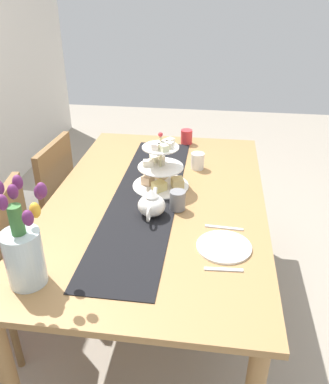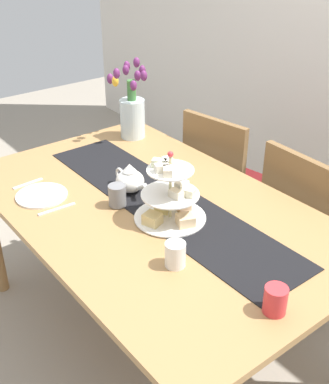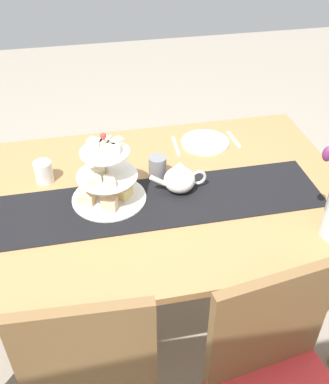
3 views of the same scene
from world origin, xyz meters
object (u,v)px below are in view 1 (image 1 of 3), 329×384
Objects in this scene: teapot at (152,205)px; mug_orange at (187,137)px; mug_grey at (178,200)px; knife_left at (224,228)px; dinner_plate_left at (224,247)px; chair_right at (43,203)px; tiered_cake_stand at (161,170)px; dining_table at (157,213)px; fork_left at (224,269)px; mug_white_text at (198,161)px; tulip_vase at (23,248)px.

teapot is 2.51× the size of mug_orange.
mug_orange is (0.86, 0.03, -0.00)m from mug_grey.
knife_left is 0.27m from mug_grey.
mug_grey reaches higher than dinner_plate_left.
dinner_plate_left is at bearing -120.38° from chair_right.
teapot reaches higher than mug_orange.
dinner_plate_left is (-0.50, -0.34, -0.09)m from tiered_cake_stand.
mug_grey is (0.13, 0.23, 0.05)m from knife_left.
knife_left is (-0.23, -0.34, 0.09)m from dining_table.
tiered_cake_stand is at bearing -100.71° from chair_right.
tiered_cake_stand is at bearing 27.56° from fork_left.
mug_white_text is (0.75, 0.16, 0.04)m from dinner_plate_left.
dining_table is at bearing -28.69° from tulip_vase.
mug_orange is at bearing 11.43° from fork_left.
chair_right reaches higher than knife_left.
mug_grey reaches higher than mug_white_text.
knife_left is (0.14, 0.00, -0.00)m from dinner_plate_left.
mug_orange is at bearing 12.84° from dinner_plate_left.
chair_right is at bearing 60.07° from teapot.
dining_table is at bearing 56.14° from knife_left.
tulip_vase is 1.20m from mug_white_text.
teapot is at bearing 161.85° from mug_white_text.
teapot is at bearing 43.96° from fork_left.
teapot is at bearing -35.88° from tulip_vase.
tulip_vase is at bearing 122.47° from knife_left.
fork_left is 0.91m from mug_white_text.
dinner_plate_left is at bearing -140.86° from mug_grey.
tulip_vase is (-0.96, -0.39, 0.41)m from chair_right.
teapot is at bearing 179.81° from tiered_cake_stand.
teapot is at bearing 175.01° from mug_orange.
mug_white_text and mug_orange have the same top height.
mug_white_text is at bearing -18.15° from teapot.
knife_left is at bearing 0.00° from fork_left.
chair_right is 1.39m from fork_left.
tulip_vase is 4.54× the size of mug_white_text.
tulip_vase reaches higher than chair_right.
dining_table is 0.78m from mug_orange.
tulip_vase is at bearing 144.12° from teapot.
tulip_vase is at bearing 155.28° from tiered_cake_stand.
mug_white_text is at bearing 14.72° from knife_left.
tulip_vase is at bearing 152.54° from mug_white_text.
mug_orange reaches higher than knife_left.
fork_left and knife_left have the same top height.
tulip_vase is at bearing -157.59° from chair_right.
tiered_cake_stand reaches higher than mug_grey.
dining_table is 5.78× the size of tiered_cake_stand.
tiered_cake_stand reaches higher than mug_white_text.
chair_right is 3.96× the size of dinner_plate_left.
mug_orange is at bearing -60.22° from chair_right.
tiered_cake_stand is 0.50m from knife_left.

